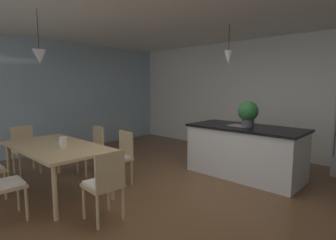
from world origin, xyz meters
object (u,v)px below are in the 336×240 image
chair_kitchen_end (105,183)px  potted_plant_on_island (248,113)px  dining_table (56,149)px  chair_far_left (92,148)px  kitchen_island (245,151)px  chair_far_right (119,156)px  vase_on_dining_table (63,142)px  chair_near_right (0,183)px  chair_window_end (25,148)px

chair_kitchen_end → potted_plant_on_island: (0.46, 2.65, 0.68)m
dining_table → potted_plant_on_island: potted_plant_on_island is taller
chair_far_left → kitchen_island: kitchen_island is taller
dining_table → chair_far_right: chair_far_right is taller
chair_far_right → vase_on_dining_table: bearing=-102.8°
chair_near_right → dining_table: bearing=115.8°
chair_far_left → chair_kitchen_end: (1.71, -0.86, 0.00)m
chair_far_right → chair_kitchen_end: bearing=-44.5°
kitchen_island → vase_on_dining_table: size_ratio=12.63×
kitchen_island → vase_on_dining_table: bearing=-119.6°
chair_kitchen_end → kitchen_island: bearing=80.8°
potted_plant_on_island → chair_far_right: bearing=-126.8°
dining_table → vase_on_dining_table: size_ratio=11.76×
vase_on_dining_table → dining_table: bearing=-176.9°
chair_far_right → kitchen_island: 2.22m
potted_plant_on_island → vase_on_dining_table: (-1.53, -2.64, -0.34)m
dining_table → vase_on_dining_table: bearing=3.1°
dining_table → chair_kitchen_end: 1.31m
chair_far_left → kitchen_island: (2.14, 1.79, -0.01)m
chair_kitchen_end → chair_near_right: size_ratio=1.00×
chair_window_end → vase_on_dining_table: 1.56m
chair_far_left → potted_plant_on_island: potted_plant_on_island is taller
chair_far_left → chair_kitchen_end: same height
dining_table → chair_far_right: (0.42, 0.86, -0.19)m
chair_near_right → potted_plant_on_island: size_ratio=1.93×
chair_kitchen_end → kitchen_island: size_ratio=0.44×
potted_plant_on_island → vase_on_dining_table: 3.07m
potted_plant_on_island → vase_on_dining_table: potted_plant_on_island is taller
chair_far_left → potted_plant_on_island: bearing=39.5°
kitchen_island → vase_on_dining_table: (-1.50, -2.64, 0.35)m
chair_far_right → chair_near_right: bearing=-90.2°
vase_on_dining_table → chair_window_end: bearing=-179.6°
dining_table → chair_near_right: size_ratio=2.13×
chair_far_left → kitchen_island: size_ratio=0.44×
kitchen_island → potted_plant_on_island: (0.03, 0.00, 0.69)m
chair_far_right → chair_window_end: same height
chair_kitchen_end → kitchen_island: (0.43, 2.65, -0.01)m
potted_plant_on_island → kitchen_island: bearing=180.0°
vase_on_dining_table → chair_far_right: bearing=77.2°
chair_far_right → chair_window_end: size_ratio=1.00×
dining_table → chair_far_left: size_ratio=2.13×
chair_far_right → chair_window_end: bearing=-153.5°
chair_far_right → chair_kitchen_end: size_ratio=1.00×
chair_window_end → vase_on_dining_table: bearing=0.4°
dining_table → vase_on_dining_table: (0.23, 0.01, 0.14)m
chair_far_right → kitchen_island: (1.31, 1.79, -0.01)m
dining_table → chair_far_left: bearing=115.7°
chair_kitchen_end → kitchen_island: kitchen_island is taller
chair_window_end → chair_kitchen_end: (2.60, -0.00, 0.00)m
dining_table → kitchen_island: bearing=56.9°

